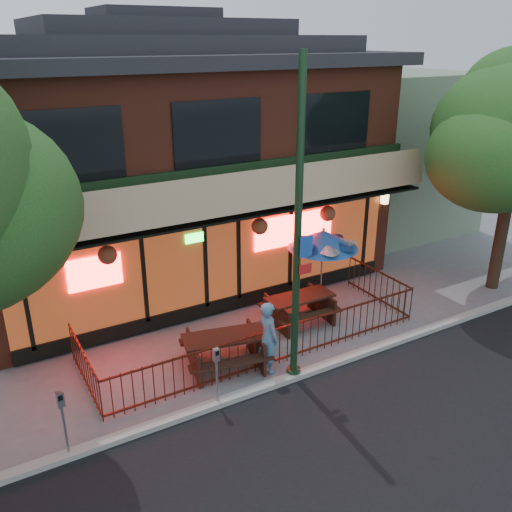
# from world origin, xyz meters

# --- Properties ---
(ground) EXTENTS (80.00, 80.00, 0.00)m
(ground) POSITION_xyz_m (0.00, 0.00, 0.00)
(ground) COLOR gray
(ground) RESTS_ON ground
(curb) EXTENTS (80.00, 0.25, 0.12)m
(curb) POSITION_xyz_m (0.00, -0.50, 0.06)
(curb) COLOR #999993
(curb) RESTS_ON ground
(restaurant_building) EXTENTS (12.96, 9.49, 8.05)m
(restaurant_building) POSITION_xyz_m (0.00, 7.11, 4.13)
(restaurant_building) COLOR maroon
(restaurant_building) RESTS_ON ground
(neighbor_building) EXTENTS (6.00, 7.00, 6.00)m
(neighbor_building) POSITION_xyz_m (9.00, 7.70, 3.00)
(neighbor_building) COLOR gray
(neighbor_building) RESTS_ON ground
(patio_fence) EXTENTS (8.44, 2.62, 1.00)m
(patio_fence) POSITION_xyz_m (0.00, 0.50, 0.63)
(patio_fence) COLOR #41180D
(patio_fence) RESTS_ON ground
(street_light) EXTENTS (0.43, 0.32, 7.00)m
(street_light) POSITION_xyz_m (0.00, -0.40, 3.15)
(street_light) COLOR #17341C
(street_light) RESTS_ON ground
(picnic_table_left) EXTENTS (2.21, 1.87, 0.83)m
(picnic_table_left) POSITION_xyz_m (-1.17, 0.72, 0.54)
(picnic_table_left) COLOR #321A12
(picnic_table_left) RESTS_ON ground
(picnic_table_right) EXTENTS (1.89, 1.48, 0.78)m
(picnic_table_right) POSITION_xyz_m (1.54, 1.64, 0.52)
(picnic_table_right) COLOR black
(picnic_table_right) RESTS_ON ground
(patio_umbrella) EXTENTS (2.00, 2.00, 2.28)m
(patio_umbrella) POSITION_xyz_m (2.77, 2.35, 1.95)
(patio_umbrella) COLOR gray
(patio_umbrella) RESTS_ON ground
(pedestrian) EXTENTS (0.48, 0.68, 1.75)m
(pedestrian) POSITION_xyz_m (-0.38, 0.10, 0.88)
(pedestrian) COLOR teal
(pedestrian) RESTS_ON ground
(parking_meter_near) EXTENTS (0.12, 0.11, 1.37)m
(parking_meter_near) POSITION_xyz_m (-1.96, -0.48, 0.93)
(parking_meter_near) COLOR #96989E
(parking_meter_near) RESTS_ON ground
(parking_meter_far) EXTENTS (0.14, 0.13, 1.43)m
(parking_meter_far) POSITION_xyz_m (-5.02, -0.48, 0.97)
(parking_meter_far) COLOR #999BA1
(parking_meter_far) RESTS_ON ground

